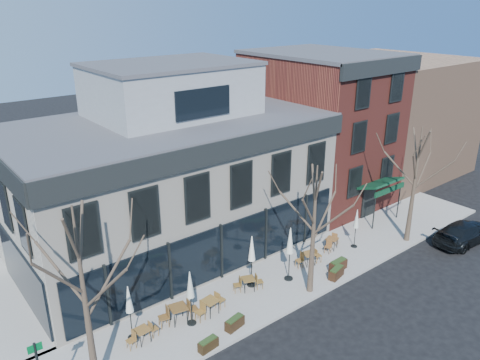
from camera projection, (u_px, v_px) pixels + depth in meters
ground at (221, 281)px, 25.97m from camera, size 120.00×120.00×0.00m
sidewalk_front at (290, 276)px, 26.28m from camera, size 33.50×4.70×0.15m
corner_building at (170, 176)px, 28.02m from camera, size 18.39×10.39×11.10m
red_brick_building at (319, 127)px, 35.18m from camera, size 8.20×11.78×11.18m
bg_building at (386, 115)px, 42.00m from camera, size 12.00×12.00×10.00m
tree_corner at (85, 300)px, 17.16m from camera, size 3.93×3.98×7.92m
tree_mid at (314, 229)px, 23.53m from camera, size 3.50×3.55×7.04m
tree_right at (415, 184)px, 28.71m from camera, size 3.72×3.77×7.48m
parked_sedan at (465, 232)px, 29.86m from camera, size 5.02×2.36×1.42m
cafe_set_0 at (142, 334)px, 20.93m from camera, size 1.61×0.69×0.84m
cafe_set_1 at (178, 312)px, 22.22m from camera, size 2.02×0.93×1.04m
cafe_set_2 at (210, 305)px, 22.81m from camera, size 1.87×0.83×0.96m
cafe_set_3 at (248, 283)px, 24.71m from camera, size 1.67×1.01×0.87m
cafe_set_4 at (309, 258)px, 27.11m from camera, size 1.76×0.81×0.91m
cafe_set_5 at (332, 242)px, 28.88m from camera, size 1.68×0.95×0.87m
umbrella_0 at (129, 302)px, 20.63m from camera, size 0.44×0.44×2.76m
umbrella_1 at (190, 287)px, 21.57m from camera, size 0.46×0.46×2.86m
umbrella_2 at (252, 251)px, 24.52m from camera, size 0.48×0.48×2.98m
umbrella_3 at (290, 243)px, 25.07m from camera, size 0.50×0.50×3.15m
umbrella_4 at (356, 221)px, 28.62m from camera, size 0.41×0.41×2.54m
planter_0 at (208, 344)px, 20.55m from camera, size 0.98×0.48×0.53m
planter_1 at (235, 323)px, 21.89m from camera, size 1.07×0.58×0.57m
planter_2 at (336, 273)px, 25.91m from camera, size 1.16×0.67×0.61m
planter_3 at (338, 265)px, 26.62m from camera, size 1.16×0.51×0.64m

